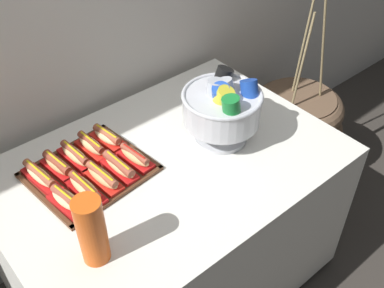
% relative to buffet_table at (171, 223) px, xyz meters
% --- Properties ---
extents(ground_plane, '(10.00, 10.00, 0.00)m').
position_rel_buffet_table_xyz_m(ground_plane, '(0.00, 0.00, -0.40)').
color(ground_plane, '#38332D').
extents(buffet_table, '(1.29, 0.90, 0.75)m').
position_rel_buffet_table_xyz_m(buffet_table, '(0.00, 0.00, 0.00)').
color(buffet_table, white).
rests_on(buffet_table, ground_plane).
extents(floor_vase, '(0.57, 0.57, 1.11)m').
position_rel_buffet_table_xyz_m(floor_vase, '(0.98, 0.14, -0.14)').
color(floor_vase, brown).
rests_on(floor_vase, ground_plane).
extents(serving_tray, '(0.44, 0.40, 0.01)m').
position_rel_buffet_table_xyz_m(serving_tray, '(-0.26, 0.14, 0.36)').
color(serving_tray, '#56331E').
rests_on(serving_tray, buffet_table).
extents(hot_dog_0, '(0.09, 0.16, 0.06)m').
position_rel_buffet_table_xyz_m(hot_dog_0, '(-0.40, 0.04, 0.39)').
color(hot_dog_0, red).
rests_on(hot_dog_0, serving_tray).
extents(hot_dog_1, '(0.08, 0.19, 0.06)m').
position_rel_buffet_table_xyz_m(hot_dog_1, '(-0.32, 0.05, 0.39)').
color(hot_dog_1, '#B21414').
rests_on(hot_dog_1, serving_tray).
extents(hot_dog_2, '(0.08, 0.18, 0.06)m').
position_rel_buffet_table_xyz_m(hot_dog_2, '(-0.25, 0.05, 0.39)').
color(hot_dog_2, red).
rests_on(hot_dog_2, serving_tray).
extents(hot_dog_3, '(0.07, 0.17, 0.06)m').
position_rel_buffet_table_xyz_m(hot_dog_3, '(-0.17, 0.06, 0.39)').
color(hot_dog_3, red).
rests_on(hot_dog_3, serving_tray).
extents(hot_dog_4, '(0.08, 0.16, 0.06)m').
position_rel_buffet_table_xyz_m(hot_dog_4, '(-0.10, 0.07, 0.39)').
color(hot_dog_4, red).
rests_on(hot_dog_4, serving_tray).
extents(hot_dog_5, '(0.08, 0.18, 0.06)m').
position_rel_buffet_table_xyz_m(hot_dog_5, '(-0.41, 0.20, 0.39)').
color(hot_dog_5, red).
rests_on(hot_dog_5, serving_tray).
extents(hot_dog_6, '(0.08, 0.17, 0.06)m').
position_rel_buffet_table_xyz_m(hot_dog_6, '(-0.34, 0.21, 0.39)').
color(hot_dog_6, red).
rests_on(hot_dog_6, serving_tray).
extents(hot_dog_7, '(0.07, 0.18, 0.06)m').
position_rel_buffet_table_xyz_m(hot_dog_7, '(-0.26, 0.22, 0.39)').
color(hot_dog_7, red).
rests_on(hot_dog_7, serving_tray).
extents(hot_dog_8, '(0.07, 0.16, 0.06)m').
position_rel_buffet_table_xyz_m(hot_dog_8, '(-0.19, 0.23, 0.39)').
color(hot_dog_8, red).
rests_on(hot_dog_8, serving_tray).
extents(hot_dog_9, '(0.09, 0.16, 0.06)m').
position_rel_buffet_table_xyz_m(hot_dog_9, '(-0.12, 0.23, 0.39)').
color(hot_dog_9, red).
rests_on(hot_dog_9, serving_tray).
extents(punch_bowl, '(0.31, 0.31, 0.27)m').
position_rel_buffet_table_xyz_m(punch_bowl, '(0.25, -0.03, 0.51)').
color(punch_bowl, silver).
rests_on(punch_bowl, buffet_table).
extents(cup_stack, '(0.09, 0.09, 0.24)m').
position_rel_buffet_table_xyz_m(cup_stack, '(-0.43, -0.20, 0.48)').
color(cup_stack, '#EA5B19').
rests_on(cup_stack, buffet_table).
extents(donut, '(0.15, 0.15, 0.04)m').
position_rel_buffet_table_xyz_m(donut, '(0.52, 0.16, 0.38)').
color(donut, pink).
rests_on(donut, buffet_table).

